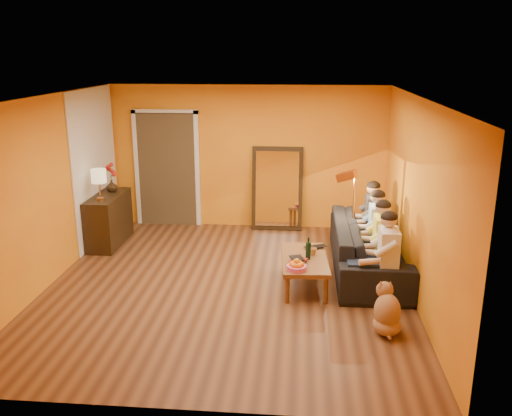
# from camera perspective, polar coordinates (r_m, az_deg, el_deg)

# --- Properties ---
(room_shell) EXTENTS (5.00, 5.50, 2.60)m
(room_shell) POSITION_cam_1_polar(r_m,az_deg,el_deg) (7.60, -2.72, 1.96)
(room_shell) COLOR brown
(room_shell) RESTS_ON ground
(white_accent) EXTENTS (0.02, 1.90, 2.58)m
(white_accent) POSITION_cam_1_polar(r_m,az_deg,el_deg) (9.54, -16.58, 4.24)
(white_accent) COLOR white
(white_accent) RESTS_ON wall_left
(doorway_recess) EXTENTS (1.06, 0.30, 2.10)m
(doorway_recess) POSITION_cam_1_polar(r_m,az_deg,el_deg) (10.30, -9.18, 4.13)
(doorway_recess) COLOR #3F2D19
(doorway_recess) RESTS_ON floor
(door_jamb_left) EXTENTS (0.08, 0.06, 2.20)m
(door_jamb_left) POSITION_cam_1_polar(r_m,az_deg,el_deg) (10.34, -12.41, 4.00)
(door_jamb_left) COLOR white
(door_jamb_left) RESTS_ON wall_back
(door_jamb_right) EXTENTS (0.08, 0.06, 2.20)m
(door_jamb_right) POSITION_cam_1_polar(r_m,az_deg,el_deg) (10.06, -6.18, 3.96)
(door_jamb_right) COLOR white
(door_jamb_right) RESTS_ON wall_back
(door_header) EXTENTS (1.22, 0.06, 0.08)m
(door_header) POSITION_cam_1_polar(r_m,az_deg,el_deg) (10.01, -9.62, 9.98)
(door_header) COLOR white
(door_header) RESTS_ON wall_back
(mirror_frame) EXTENTS (0.92, 0.27, 1.51)m
(mirror_frame) POSITION_cam_1_polar(r_m,az_deg,el_deg) (9.87, 2.25, 2.07)
(mirror_frame) COLOR black
(mirror_frame) RESTS_ON floor
(mirror_glass) EXTENTS (0.78, 0.21, 1.35)m
(mirror_glass) POSITION_cam_1_polar(r_m,az_deg,el_deg) (9.83, 2.24, 2.02)
(mirror_glass) COLOR white
(mirror_glass) RESTS_ON mirror_frame
(sideboard) EXTENTS (0.44, 1.18, 0.85)m
(sideboard) POSITION_cam_1_polar(r_m,az_deg,el_deg) (9.48, -15.21, -1.19)
(sideboard) COLOR black
(sideboard) RESTS_ON floor
(table_lamp) EXTENTS (0.24, 0.24, 0.51)m
(table_lamp) POSITION_cam_1_polar(r_m,az_deg,el_deg) (9.04, -16.16, 2.37)
(table_lamp) COLOR beige
(table_lamp) RESTS_ON sideboard
(sofa) EXTENTS (2.55, 1.00, 0.74)m
(sofa) POSITION_cam_1_polar(r_m,az_deg,el_deg) (8.22, 11.71, -4.04)
(sofa) COLOR black
(sofa) RESTS_ON floor
(coffee_table) EXTENTS (0.69, 1.26, 0.42)m
(coffee_table) POSITION_cam_1_polar(r_m,az_deg,el_deg) (7.63, 5.07, -6.68)
(coffee_table) COLOR brown
(coffee_table) RESTS_ON floor
(floor_lamp) EXTENTS (0.37, 0.33, 1.44)m
(floor_lamp) POSITION_cam_1_polar(r_m,az_deg,el_deg) (8.37, 10.15, -1.07)
(floor_lamp) COLOR #D5843E
(floor_lamp) RESTS_ON floor
(dog) EXTENTS (0.41, 0.56, 0.60)m
(dog) POSITION_cam_1_polar(r_m,az_deg,el_deg) (6.56, 13.67, -10.21)
(dog) COLOR #9D6747
(dog) RESTS_ON floor
(person_far_left) EXTENTS (0.70, 0.44, 1.22)m
(person_far_left) POSITION_cam_1_polar(r_m,az_deg,el_deg) (7.22, 13.71, -5.02)
(person_far_left) COLOR beige
(person_far_left) RESTS_ON sofa
(person_mid_left) EXTENTS (0.70, 0.44, 1.22)m
(person_mid_left) POSITION_cam_1_polar(r_m,az_deg,el_deg) (7.73, 13.13, -3.55)
(person_mid_left) COLOR #E7DE4D
(person_mid_left) RESTS_ON sofa
(person_mid_right) EXTENTS (0.70, 0.44, 1.22)m
(person_mid_right) POSITION_cam_1_polar(r_m,az_deg,el_deg) (8.25, 12.63, -2.26)
(person_mid_right) COLOR #88ADD2
(person_mid_right) RESTS_ON sofa
(person_far_right) EXTENTS (0.70, 0.44, 1.22)m
(person_far_right) POSITION_cam_1_polar(r_m,az_deg,el_deg) (8.77, 12.19, -1.13)
(person_far_right) COLOR #35353A
(person_far_right) RESTS_ON sofa
(fruit_bowl) EXTENTS (0.26, 0.26, 0.16)m
(fruit_bowl) POSITION_cam_1_polar(r_m,az_deg,el_deg) (7.10, 4.31, -5.91)
(fruit_bowl) COLOR #E85295
(fruit_bowl) RESTS_ON coffee_table
(wine_bottle) EXTENTS (0.07, 0.07, 0.31)m
(wine_bottle) POSITION_cam_1_polar(r_m,az_deg,el_deg) (7.45, 5.52, -4.25)
(wine_bottle) COLOR black
(wine_bottle) RESTS_ON coffee_table
(tumbler) EXTENTS (0.13, 0.13, 0.10)m
(tumbler) POSITION_cam_1_polar(r_m,az_deg,el_deg) (7.64, 6.02, -4.57)
(tumbler) COLOR #B27F3F
(tumbler) RESTS_ON coffee_table
(laptop) EXTENTS (0.39, 0.33, 0.03)m
(laptop) POSITION_cam_1_polar(r_m,az_deg,el_deg) (7.87, 6.43, -4.23)
(laptop) COLOR black
(laptop) RESTS_ON coffee_table
(book_lower) EXTENTS (0.21, 0.28, 0.03)m
(book_lower) POSITION_cam_1_polar(r_m,az_deg,el_deg) (7.36, 3.70, -5.65)
(book_lower) COLOR black
(book_lower) RESTS_ON coffee_table
(book_mid) EXTENTS (0.26, 0.31, 0.02)m
(book_mid) POSITION_cam_1_polar(r_m,az_deg,el_deg) (7.36, 3.78, -5.46)
(book_mid) COLOR #AD1C13
(book_mid) RESTS_ON book_lower
(book_upper) EXTENTS (0.23, 0.26, 0.02)m
(book_upper) POSITION_cam_1_polar(r_m,az_deg,el_deg) (7.33, 3.70, -5.37)
(book_upper) COLOR black
(book_upper) RESTS_ON book_mid
(vase) EXTENTS (0.19, 0.19, 0.20)m
(vase) POSITION_cam_1_polar(r_m,az_deg,el_deg) (9.57, -14.94, 2.26)
(vase) COLOR black
(vase) RESTS_ON sideboard
(flowers) EXTENTS (0.17, 0.17, 0.51)m
(flowers) POSITION_cam_1_polar(r_m,az_deg,el_deg) (9.51, -15.05, 3.86)
(flowers) COLOR #AD1C13
(flowers) RESTS_ON vase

